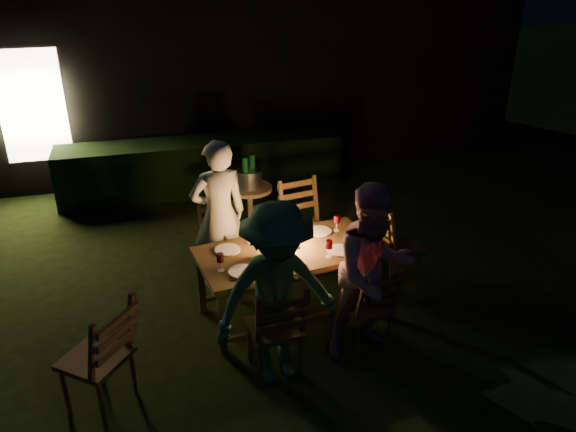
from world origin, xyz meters
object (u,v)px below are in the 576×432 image
object	(u,v)px
chair_far_right	(306,242)
bottle_bucket_a	(246,176)
chair_end	(393,261)
bottle_table	(264,242)
chair_near_right	(366,321)
person_opp_left	(277,295)
chair_far_left	(223,262)
person_house_side	(219,215)
dining_table	(288,256)
ice_bucket	(249,178)
chair_spare	(101,375)
lantern	(291,232)
side_table	(250,193)
bottle_bucket_b	(253,173)
person_opp_right	(372,272)
chair_near_left	(275,343)

from	to	relation	value
chair_far_right	bottle_bucket_a	size ratio (longest dim) A/B	3.32
chair_end	bottle_table	xyz separation A→B (m)	(-1.46, -0.21, 0.55)
chair_near_right	person_opp_left	bearing A→B (deg)	179.75
chair_far_left	person_house_side	distance (m)	0.55
dining_table	chair_near_right	world-z (taller)	chair_near_right
dining_table	chair_far_left	world-z (taller)	chair_far_left
chair_far_right	ice_bucket	distance (m)	1.07
chair_far_left	chair_spare	xyz separation A→B (m)	(-1.22, -1.58, 0.04)
chair_spare	person_house_side	world-z (taller)	person_house_side
lantern	chair_far_right	bearing A→B (deg)	63.62
chair_far_right	lantern	world-z (taller)	lantern
chair_end	person_house_side	size ratio (longest dim) A/B	0.64
dining_table	chair_end	xyz separation A→B (m)	(1.22, 0.18, -0.34)
dining_table	side_table	size ratio (longest dim) A/B	2.50
chair_spare	person_opp_left	distance (m)	1.53
chair_near_right	side_table	size ratio (longest dim) A/B	1.23
chair_end	person_opp_left	distance (m)	1.93
chair_spare	side_table	bearing A→B (deg)	4.55
chair_near_right	bottle_bucket_b	size ratio (longest dim) A/B	2.86
chair_end	bottle_bucket_a	world-z (taller)	same
chair_far_right	person_opp_right	xyz separation A→B (m)	(0.13, -1.59, 0.50)
chair_near_left	chair_near_right	xyz separation A→B (m)	(0.89, 0.13, -0.02)
person_opp_right	side_table	size ratio (longest dim) A/B	2.22
chair_far_right	side_table	size ratio (longest dim) A/B	1.43
bottle_bucket_a	chair_far_right	bearing A→B (deg)	-53.96
dining_table	chair_spare	world-z (taller)	chair_spare
dining_table	chair_near_left	bearing A→B (deg)	-120.37
lantern	chair_far_left	bearing A→B (deg)	132.98
chair_far_right	bottle_table	distance (m)	1.24
person_house_side	side_table	xyz separation A→B (m)	(0.50, 0.88, -0.17)
chair_far_left	lantern	size ratio (longest dim) A/B	2.66
bottle_table	bottle_bucket_a	size ratio (longest dim) A/B	0.88
dining_table	chair_far_right	distance (m)	1.01
bottle_bucket_a	bottle_bucket_b	world-z (taller)	same
person_opp_left	side_table	size ratio (longest dim) A/B	2.21
chair_end	bottle_bucket_b	distance (m)	2.01
dining_table	person_house_side	xyz separation A→B (m)	(-0.56, 0.75, 0.17)
chair_far_right	chair_end	world-z (taller)	same
dining_table	chair_spare	bearing A→B (deg)	-161.90
chair_near_left	chair_near_right	bearing A→B (deg)	4.13
chair_far_right	person_house_side	world-z (taller)	person_house_side
chair_far_left	chair_spare	bearing A→B (deg)	49.10
person_opp_left	ice_bucket	size ratio (longest dim) A/B	5.49
person_opp_right	bottle_bucket_a	distance (m)	2.43
bottle_table	chair_end	bearing A→B (deg)	8.23
person_opp_right	ice_bucket	xyz separation A→B (m)	(-0.62, 2.37, 0.03)
person_opp_left	bottle_table	distance (m)	0.85
chair_spare	chair_end	bearing A→B (deg)	-31.58
chair_end	dining_table	bearing A→B (deg)	-93.08
chair_far_left	bottle_table	bearing A→B (deg)	109.60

